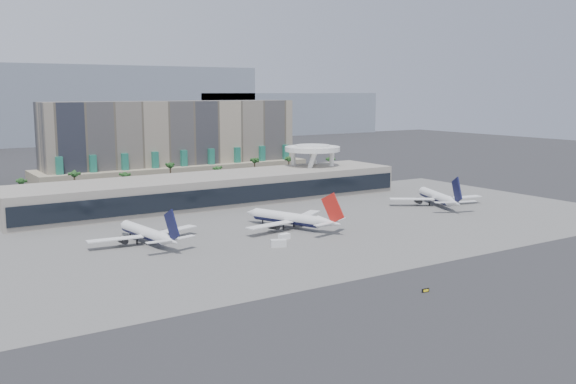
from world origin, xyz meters
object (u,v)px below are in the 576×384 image
airliner_centre (290,218)px  airliner_right (438,197)px  airliner_left (146,233)px  service_vehicle_a (278,243)px  taxiway_sign (426,290)px  service_vehicle_b (284,237)px

airliner_centre → airliner_right: 75.76m
airliner_left → service_vehicle_a: (32.04, -26.20, -2.19)m
taxiway_sign → airliner_left: bearing=119.2°
airliner_centre → service_vehicle_a: (-17.66, -20.48, -2.42)m
taxiway_sign → airliner_centre: bearing=85.9°
service_vehicle_b → taxiway_sign: bearing=-98.4°
airliner_right → airliner_left: bearing=-158.5°
airliner_left → airliner_right: size_ratio=0.97×
airliner_right → taxiway_sign: 119.68m
airliner_left → airliner_right: airliner_right is taller
service_vehicle_a → airliner_left: bearing=164.8°
airliner_left → airliner_centre: bearing=-13.5°
airliner_left → taxiway_sign: 90.96m
service_vehicle_b → airliner_centre: bearing=42.8°
airliner_right → service_vehicle_a: size_ratio=8.44×
service_vehicle_b → taxiway_sign: size_ratio=1.75×
airliner_right → taxiway_sign: (-87.60, -81.48, -3.18)m
service_vehicle_b → taxiway_sign: 64.13m
service_vehicle_b → service_vehicle_a: bearing=-139.5°
service_vehicle_a → taxiway_sign: size_ratio=2.30×
airliner_left → airliner_right: 125.33m
airliner_centre → taxiway_sign: 77.98m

